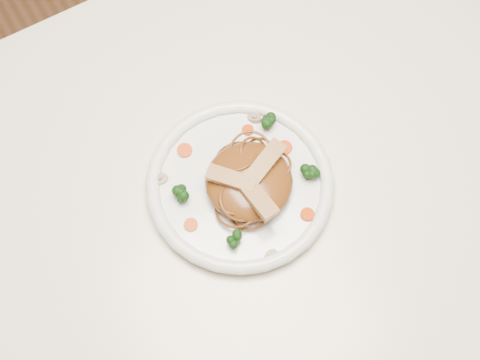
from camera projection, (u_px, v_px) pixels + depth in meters
ground at (248, 286)px, 1.64m from camera, size 4.00×4.00×0.00m
table at (253, 187)px, 1.05m from camera, size 1.20×0.80×0.75m
plate at (240, 186)px, 0.93m from camera, size 0.34×0.34×0.02m
noodle_mound at (249, 181)px, 0.91m from camera, size 0.16×0.16×0.04m
chicken_a at (265, 162)px, 0.89m from camera, size 0.08×0.05×0.01m
chicken_b at (231, 179)px, 0.88m from camera, size 0.06×0.07×0.01m
chicken_c at (256, 196)px, 0.87m from camera, size 0.03×0.08×0.01m
broccoli_0 at (268, 120)px, 0.95m from camera, size 0.03×0.03×0.03m
broccoli_1 at (181, 194)px, 0.90m from camera, size 0.02×0.02×0.03m
broccoli_2 at (236, 239)px, 0.88m from camera, size 0.03×0.03×0.03m
broccoli_3 at (310, 172)px, 0.92m from camera, size 0.03×0.03×0.03m
carrot_0 at (248, 130)px, 0.96m from camera, size 0.02×0.02×0.00m
carrot_1 at (191, 225)px, 0.90m from camera, size 0.02×0.02×0.00m
carrot_2 at (285, 148)px, 0.95m from camera, size 0.03×0.03×0.00m
carrot_3 at (185, 150)px, 0.94m from camera, size 0.03×0.03×0.00m
carrot_4 at (307, 214)px, 0.90m from camera, size 0.02×0.02×0.00m
mushroom_0 at (271, 256)px, 0.88m from camera, size 0.03×0.03×0.01m
mushroom_1 at (269, 122)px, 0.96m from camera, size 0.03×0.03×0.01m
mushroom_2 at (160, 179)px, 0.93m from camera, size 0.03×0.03×0.01m
mushroom_3 at (254, 118)px, 0.97m from camera, size 0.03×0.03×0.01m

